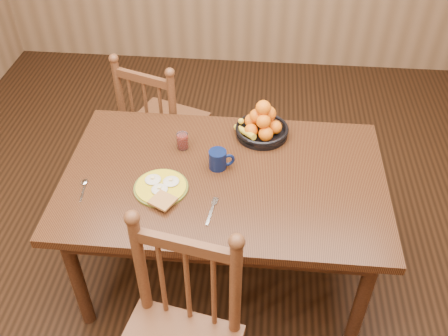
# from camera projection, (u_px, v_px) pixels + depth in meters

# --- Properties ---
(room) EXTENTS (4.52, 5.02, 2.72)m
(room) POSITION_uv_depth(u_px,v_px,m) (224.00, 69.00, 2.08)
(room) COLOR black
(room) RESTS_ON ground
(dining_table) EXTENTS (1.60, 1.00, 0.75)m
(dining_table) POSITION_uv_depth(u_px,v_px,m) (224.00, 188.00, 2.53)
(dining_table) COLOR black
(dining_table) RESTS_ON ground
(chair_far) EXTENTS (0.57, 0.56, 1.00)m
(chair_far) POSITION_uv_depth(u_px,v_px,m) (162.00, 125.00, 3.24)
(chair_far) COLOR #432314
(chair_far) RESTS_ON ground
(breakfast_plate) EXTENTS (0.26, 0.31, 0.04)m
(breakfast_plate) POSITION_uv_depth(u_px,v_px,m) (161.00, 188.00, 2.39)
(breakfast_plate) COLOR #59601E
(breakfast_plate) RESTS_ON dining_table
(fork) EXTENTS (0.04, 0.18, 0.00)m
(fork) POSITION_uv_depth(u_px,v_px,m) (212.00, 209.00, 2.30)
(fork) COLOR silver
(fork) RESTS_ON dining_table
(spoon) EXTENTS (0.04, 0.16, 0.01)m
(spoon) POSITION_uv_depth(u_px,v_px,m) (84.00, 185.00, 2.42)
(spoon) COLOR silver
(spoon) RESTS_ON dining_table
(coffee_mug) EXTENTS (0.13, 0.09, 0.10)m
(coffee_mug) POSITION_uv_depth(u_px,v_px,m) (219.00, 159.00, 2.49)
(coffee_mug) COLOR #0A1539
(coffee_mug) RESTS_ON dining_table
(juice_glass) EXTENTS (0.06, 0.06, 0.09)m
(juice_glass) POSITION_uv_depth(u_px,v_px,m) (183.00, 141.00, 2.62)
(juice_glass) COLOR silver
(juice_glass) RESTS_ON dining_table
(fruit_bowl) EXTENTS (0.29, 0.29, 0.22)m
(fruit_bowl) POSITION_uv_depth(u_px,v_px,m) (262.00, 125.00, 2.68)
(fruit_bowl) COLOR black
(fruit_bowl) RESTS_ON dining_table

